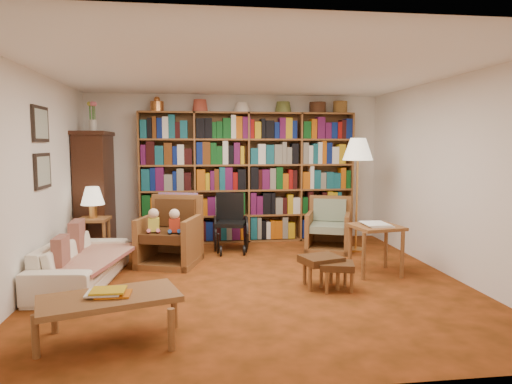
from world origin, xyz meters
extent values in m
plane|color=#9A4117|center=(0.00, 0.00, 0.00)|extent=(5.00, 5.00, 0.00)
plane|color=white|center=(0.00, 0.00, 2.50)|extent=(5.00, 5.00, 0.00)
plane|color=white|center=(0.00, 2.50, 1.25)|extent=(5.00, 0.00, 5.00)
plane|color=white|center=(0.00, -2.50, 1.25)|extent=(5.00, 0.00, 5.00)
plane|color=white|center=(-2.50, 0.00, 1.25)|extent=(0.00, 5.00, 5.00)
plane|color=white|center=(2.50, 0.00, 1.25)|extent=(0.00, 5.00, 5.00)
cube|color=brown|center=(0.20, 2.34, 1.10)|extent=(3.60, 0.30, 2.20)
cube|color=#35180E|center=(-2.25, 2.00, 0.90)|extent=(0.45, 0.90, 1.80)
cube|color=#35180E|center=(-2.25, 2.00, 1.83)|extent=(0.50, 0.95, 0.06)
cylinder|color=silver|center=(-2.25, 2.00, 1.95)|extent=(0.12, 0.12, 0.18)
cube|color=black|center=(-2.48, 0.30, 1.90)|extent=(0.03, 0.52, 0.42)
cube|color=gray|center=(-2.46, 0.30, 1.90)|extent=(0.01, 0.44, 0.34)
cube|color=black|center=(-2.48, 0.30, 1.35)|extent=(0.03, 0.52, 0.42)
cube|color=gray|center=(-2.46, 0.30, 1.35)|extent=(0.01, 0.44, 0.34)
imported|color=white|center=(-2.05, 0.18, 0.26)|extent=(1.85, 0.85, 0.52)
cube|color=beige|center=(-2.00, 0.18, 0.30)|extent=(1.11, 1.66, 0.04)
cube|color=maroon|center=(-2.18, 0.53, 0.45)|extent=(0.16, 0.42, 0.42)
cube|color=maroon|center=(-2.18, -0.17, 0.45)|extent=(0.12, 0.36, 0.36)
cube|color=brown|center=(-2.15, 1.34, 0.59)|extent=(0.45, 0.45, 0.04)
cylinder|color=brown|center=(-2.32, 1.17, 0.29)|extent=(0.05, 0.05, 0.57)
cylinder|color=brown|center=(-1.98, 1.17, 0.29)|extent=(0.05, 0.05, 0.57)
cylinder|color=brown|center=(-2.32, 1.51, 0.29)|extent=(0.05, 0.05, 0.57)
cylinder|color=brown|center=(-1.98, 1.51, 0.29)|extent=(0.05, 0.05, 0.57)
cylinder|color=gold|center=(-2.15, 1.34, 0.70)|extent=(0.11, 0.11, 0.18)
cone|color=#FCF0CE|center=(-2.15, 1.34, 0.93)|extent=(0.33, 0.33, 0.26)
cube|color=brown|center=(-1.06, 0.93, 0.04)|extent=(0.95, 0.97, 0.08)
cube|color=brown|center=(-1.40, 0.93, 0.33)|extent=(0.30, 0.77, 0.67)
cube|color=brown|center=(-0.72, 0.93, 0.33)|extent=(0.30, 0.77, 0.67)
cube|color=brown|center=(-1.06, 1.28, 0.47)|extent=(0.74, 0.30, 0.94)
cube|color=#442412|center=(-1.06, 0.90, 0.42)|extent=(0.75, 0.80, 0.13)
cube|color=#442412|center=(-1.06, 1.20, 0.69)|extent=(0.59, 0.27, 0.40)
cube|color=#C03363|center=(-1.06, 1.31, 0.75)|extent=(0.58, 0.23, 0.42)
cube|color=brown|center=(1.37, 1.47, 0.04)|extent=(0.87, 0.89, 0.07)
cube|color=brown|center=(1.07, 1.47, 0.30)|extent=(0.31, 0.67, 0.59)
cube|color=brown|center=(1.67, 1.47, 0.30)|extent=(0.31, 0.67, 0.59)
cube|color=brown|center=(1.37, 1.78, 0.42)|extent=(0.65, 0.31, 0.83)
cube|color=gray|center=(1.37, 1.44, 0.37)|extent=(0.69, 0.73, 0.11)
cube|color=gray|center=(1.37, 1.72, 0.61)|extent=(0.52, 0.27, 0.35)
cube|color=black|center=(-0.15, 1.58, 0.44)|extent=(0.54, 0.54, 0.06)
cube|color=black|center=(-0.15, 1.80, 0.68)|extent=(0.44, 0.16, 0.44)
cylinder|color=black|center=(-0.40, 1.68, 0.27)|extent=(0.03, 0.54, 0.54)
cylinder|color=black|center=(0.09, 1.68, 0.27)|extent=(0.03, 0.54, 0.54)
cylinder|color=black|center=(-0.33, 1.31, 0.08)|extent=(0.03, 0.16, 0.16)
cylinder|color=black|center=(0.02, 1.31, 0.08)|extent=(0.03, 0.16, 0.16)
cylinder|color=gold|center=(1.80, 1.41, 0.02)|extent=(0.30, 0.30, 0.03)
cylinder|color=gold|center=(1.80, 1.41, 0.74)|extent=(0.03, 0.03, 1.48)
cone|color=#FCF0CE|center=(1.80, 1.41, 1.59)|extent=(0.47, 0.47, 0.34)
cube|color=brown|center=(1.60, 0.14, 0.61)|extent=(0.66, 0.66, 0.04)
cylinder|color=brown|center=(1.35, -0.11, 0.30)|extent=(0.05, 0.05, 0.59)
cylinder|color=brown|center=(1.85, -0.11, 0.30)|extent=(0.05, 0.05, 0.59)
cylinder|color=brown|center=(1.35, 0.39, 0.30)|extent=(0.05, 0.05, 0.59)
cylinder|color=brown|center=(1.85, 0.39, 0.30)|extent=(0.05, 0.05, 0.59)
cube|color=white|center=(1.60, 0.14, 0.65)|extent=(0.36, 0.42, 0.03)
cube|color=#442412|center=(0.75, -0.32, 0.33)|extent=(0.52, 0.48, 0.09)
cylinder|color=brown|center=(0.59, -0.45, 0.14)|extent=(0.04, 0.04, 0.28)
cylinder|color=brown|center=(0.92, -0.45, 0.14)|extent=(0.04, 0.04, 0.28)
cylinder|color=brown|center=(0.59, -0.19, 0.14)|extent=(0.04, 0.04, 0.28)
cylinder|color=brown|center=(0.92, -0.19, 0.14)|extent=(0.04, 0.04, 0.28)
cube|color=#442412|center=(0.90, -0.46, 0.29)|extent=(0.45, 0.41, 0.08)
cylinder|color=brown|center=(0.75, -0.57, 0.12)|extent=(0.04, 0.04, 0.25)
cylinder|color=brown|center=(1.04, -0.57, 0.12)|extent=(0.04, 0.04, 0.25)
cylinder|color=brown|center=(0.75, -0.34, 0.12)|extent=(0.04, 0.04, 0.25)
cylinder|color=brown|center=(1.04, -0.34, 0.12)|extent=(0.04, 0.04, 0.25)
cube|color=brown|center=(-1.41, -1.53, 0.37)|extent=(1.25, 0.89, 0.05)
cylinder|color=brown|center=(-1.93, -1.77, 0.17)|extent=(0.06, 0.06, 0.35)
cylinder|color=brown|center=(-0.89, -1.77, 0.17)|extent=(0.06, 0.06, 0.35)
cylinder|color=brown|center=(-1.93, -1.29, 0.17)|extent=(0.06, 0.06, 0.35)
cylinder|color=brown|center=(-0.89, -1.29, 0.17)|extent=(0.06, 0.06, 0.35)
cube|color=brown|center=(-1.41, -1.53, 0.43)|extent=(0.33, 0.30, 0.05)
camera|label=1|loc=(-0.67, -5.37, 1.66)|focal=32.00mm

